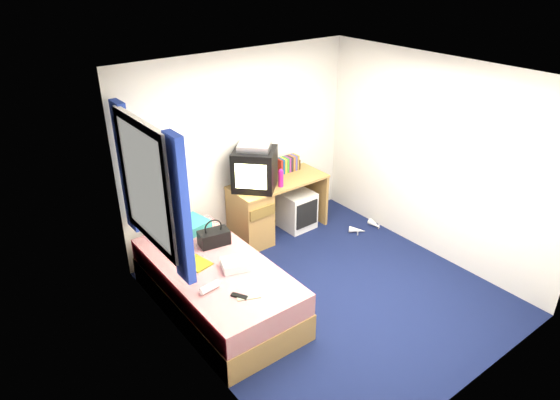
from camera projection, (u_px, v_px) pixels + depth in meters
ground at (329, 293)px, 5.52m from camera, size 3.40×3.40×0.00m
room_shell at (336, 173)px, 4.87m from camera, size 3.40×3.40×3.40m
bed at (217, 287)px, 5.19m from camera, size 1.01×2.00×0.54m
pillow at (185, 228)px, 5.61m from camera, size 0.58×0.43×0.11m
desk at (261, 210)px, 6.41m from camera, size 1.30×0.55×0.75m
storage_cube at (297, 210)px, 6.74m from camera, size 0.42×0.42×0.51m
crt_tv at (255, 169)px, 6.10m from camera, size 0.68×0.69×0.50m
vcr at (254, 147)px, 5.98m from camera, size 0.47×0.47×0.07m
book_row at (288, 164)px, 6.64m from camera, size 0.31×0.13×0.20m
picture_frame at (297, 164)px, 6.73m from camera, size 0.04×0.12×0.14m
pink_water_bottle at (281, 179)px, 6.20m from camera, size 0.07×0.07×0.21m
aerosol_can at (268, 176)px, 6.28m from camera, size 0.07×0.07×0.20m
handbag at (214, 237)px, 5.38m from camera, size 0.35×0.23×0.30m
towel at (235, 264)px, 5.00m from camera, size 0.32×0.30×0.09m
magazine at (197, 263)px, 5.08m from camera, size 0.27×0.32×0.01m
water_bottle at (210, 287)px, 4.67m from camera, size 0.21×0.09×0.07m
colour_swatch_fan at (249, 297)px, 4.58m from camera, size 0.23×0.14×0.01m
remote_control at (239, 296)px, 4.59m from camera, size 0.12×0.16×0.02m
window_assembly at (149, 186)px, 4.68m from camera, size 0.11×1.42×1.40m
white_heels at (366, 227)px, 6.75m from camera, size 0.47×0.27×0.09m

